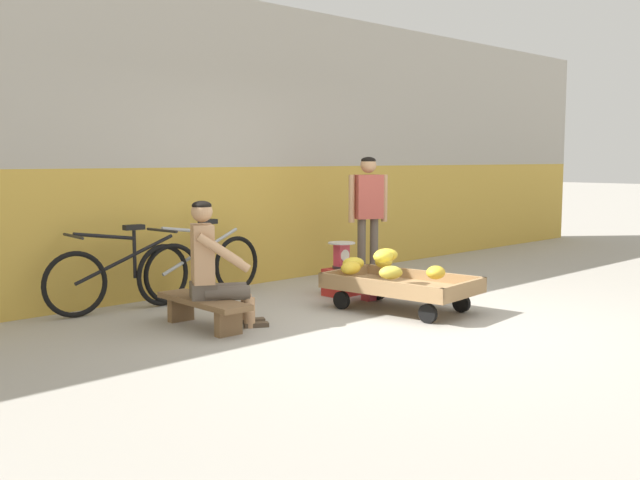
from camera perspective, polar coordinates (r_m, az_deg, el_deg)
name	(u,v)px	position (r m, az deg, el deg)	size (l,w,h in m)	color
ground_plane	(409,324)	(6.84, 6.85, -6.48)	(80.00, 80.00, 0.00)	#A39E93
back_wall	(219,144)	(8.73, -7.77, 7.32)	(16.00, 0.30, 3.35)	gold
banana_cart	(401,287)	(7.39, 6.27, -3.62)	(0.99, 1.52, 0.36)	#99754C
banana_pile	(383,264)	(7.38, 4.87, -1.87)	(0.86, 1.23, 0.26)	gold
low_bench	(203,306)	(6.69, -8.99, -5.05)	(0.35, 1.11, 0.27)	brown
vendor_seated	(213,265)	(6.64, -8.29, -1.91)	(0.74, 0.64, 1.14)	tan
plastic_crate	(341,282)	(8.19, 1.67, -3.25)	(0.36, 0.28, 0.30)	red
weighing_scale	(342,255)	(8.15, 1.68, -1.15)	(0.30, 0.30, 0.29)	#28282D
bicycle_near_left	(125,276)	(7.58, -14.80, -2.69)	(1.66, 0.48, 0.86)	black
bicycle_far_left	(201,266)	(8.06, -9.16, -2.03)	(1.66, 0.48, 0.86)	black
customer_adult	(368,206)	(8.79, 3.73, 2.65)	(0.45, 0.32, 1.53)	brown
shopping_bag	(371,289)	(7.94, 3.93, -3.78)	(0.18, 0.12, 0.24)	#D13D4C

